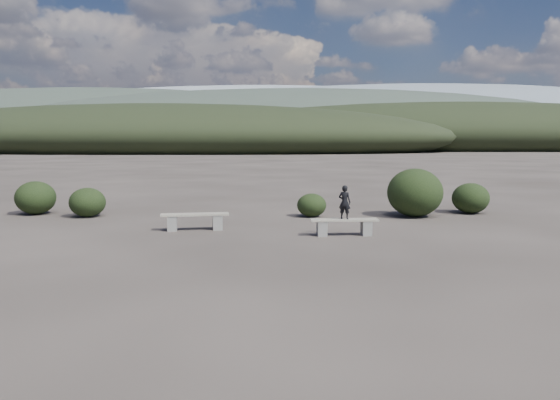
{
  "coord_description": "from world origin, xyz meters",
  "views": [
    {
      "loc": [
        1.18,
        -9.63,
        2.61
      ],
      "look_at": [
        0.77,
        3.5,
        1.1
      ],
      "focal_mm": 35.0,
      "sensor_mm": 36.0,
      "label": 1
    }
  ],
  "objects": [
    {
      "name": "ground",
      "position": [
        0.0,
        0.0,
        0.0
      ],
      "size": [
        1200.0,
        1200.0,
        0.0
      ],
      "primitive_type": "plane",
      "color": "#2E2824",
      "rests_on": "ground"
    },
    {
      "name": "bench_left",
      "position": [
        -1.7,
        5.51,
        0.29
      ],
      "size": [
        1.94,
        0.75,
        0.48
      ],
      "rotation": [
        0.0,
        0.0,
        0.19
      ],
      "color": "gray",
      "rests_on": "ground"
    },
    {
      "name": "bench_right",
      "position": [
        2.44,
        4.78,
        0.27
      ],
      "size": [
        1.83,
        0.55,
        0.45
      ],
      "rotation": [
        0.0,
        0.0,
        0.1
      ],
      "color": "gray",
      "rests_on": "ground"
    },
    {
      "name": "seated_person",
      "position": [
        2.44,
        4.78,
        0.9
      ],
      "size": [
        0.39,
        0.33,
        0.9
      ],
      "primitive_type": "imported",
      "rotation": [
        0.0,
        0.0,
        2.74
      ],
      "color": "black",
      "rests_on": "bench_right"
    },
    {
      "name": "shrub_a",
      "position": [
        -5.73,
        8.0,
        0.48
      ],
      "size": [
        1.18,
        1.18,
        0.97
      ],
      "primitive_type": "ellipsoid",
      "color": "black",
      "rests_on": "ground"
    },
    {
      "name": "shrub_c",
      "position": [
        1.66,
        8.25,
        0.39
      ],
      "size": [
        0.97,
        0.97,
        0.77
      ],
      "primitive_type": "ellipsoid",
      "color": "black",
      "rests_on": "ground"
    },
    {
      "name": "shrub_d",
      "position": [
        5.08,
        8.41,
        0.8
      ],
      "size": [
        1.82,
        1.82,
        1.6
      ],
      "primitive_type": "ellipsoid",
      "color": "black",
      "rests_on": "ground"
    },
    {
      "name": "shrub_e",
      "position": [
        7.18,
        9.27,
        0.53
      ],
      "size": [
        1.26,
        1.26,
        1.05
      ],
      "primitive_type": "ellipsoid",
      "color": "black",
      "rests_on": "ground"
    },
    {
      "name": "shrub_f",
      "position": [
        -7.74,
        8.56,
        0.57
      ],
      "size": [
        1.34,
        1.34,
        1.13
      ],
      "primitive_type": "ellipsoid",
      "color": "black",
      "rests_on": "ground"
    },
    {
      "name": "mountain_ridges",
      "position": [
        -7.48,
        339.06,
        10.84
      ],
      "size": [
        500.0,
        400.0,
        56.0
      ],
      "color": "black",
      "rests_on": "ground"
    }
  ]
}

